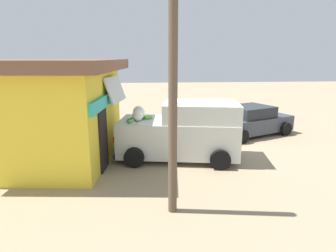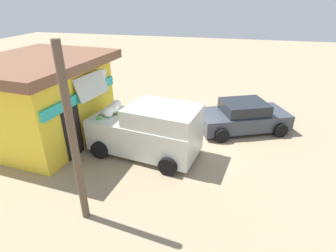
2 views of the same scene
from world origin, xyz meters
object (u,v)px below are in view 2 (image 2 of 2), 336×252
Objects in this scene: storefront_bar at (44,99)px; vendor_standing at (118,120)px; parked_sedan at (243,117)px; delivery_van at (148,130)px; unloaded_banana_pile at (83,134)px; paint_bucket at (126,115)px; customer_bending at (106,131)px.

storefront_bar is 3.61× the size of vendor_standing.
vendor_standing is (-2.26, 5.09, 0.28)m from parked_sedan.
delivery_van is 5.84× the size of unloaded_banana_pile.
vendor_standing is (0.75, 1.54, -0.10)m from delivery_van.
parked_sedan is 7.11m from unloaded_banana_pile.
storefront_bar is 8.53m from parked_sedan.
unloaded_banana_pile is at bearing 80.60° from delivery_van.
storefront_bar reaches higher than vendor_standing.
storefront_bar is 4.47m from delivery_van.
storefront_bar is 16.65× the size of paint_bucket.
storefront_bar is at bearing 101.77° from vendor_standing.
storefront_bar is at bearing 109.75° from parked_sedan.
paint_bucket is (2.74, -2.30, -1.62)m from storefront_bar.
customer_bending is at bearing -117.54° from unloaded_banana_pile.
customer_bending is at bearing 122.55° from parked_sedan.
customer_bending reaches higher than paint_bucket.
vendor_standing is at bearing -2.91° from customer_bending.
paint_bucket is at bearing 36.05° from delivery_van.
storefront_bar is 3.83× the size of customer_bending.
delivery_van is at bearing -91.94° from storefront_bar.
storefront_bar is 1.23× the size of delivery_van.
parked_sedan is 2.73× the size of vendor_standing.
delivery_van is 1.71m from vendor_standing.
parked_sedan is (3.00, -3.55, -0.38)m from delivery_van.
delivery_van is 2.94× the size of vendor_standing.
storefront_bar is at bearing 140.09° from paint_bucket.
parked_sedan is 5.68m from paint_bucket.
vendor_standing is 1.06× the size of customer_bending.
vendor_standing is (0.60, -2.87, -0.89)m from storefront_bar.
vendor_standing is at bearing 113.94° from parked_sedan.
parked_sedan is at bearing -49.76° from delivery_van.
vendor_standing reaches higher than customer_bending.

